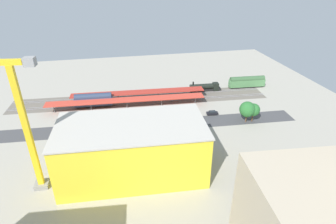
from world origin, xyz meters
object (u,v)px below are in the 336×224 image
Objects in this scene: platform_canopy_near at (127,100)px; passenger_coach at (247,82)px; platform_canopy_far at (138,92)px; street_tree_3 at (254,110)px; locomotive at (206,87)px; parked_car_2 at (179,117)px; street_tree_0 at (247,109)px; parked_car_4 at (143,120)px; construction_building at (133,150)px; street_tree_2 at (133,123)px; parked_car_0 at (212,113)px; parked_car_1 at (196,115)px; traffic_light at (87,127)px; tower_crane at (20,121)px; parked_car_3 at (159,119)px; box_truck_0 at (97,142)px; street_tree_4 at (184,115)px; freight_coach_far at (93,100)px; parked_car_5 at (122,122)px.

platform_canopy_near is 61.63m from passenger_coach.
street_tree_3 reaches higher than platform_canopy_far.
parked_car_2 is (19.46, 25.05, -1.06)m from locomotive.
street_tree_0 is (16.01, 32.77, 2.45)m from passenger_coach.
parked_car_4 is 0.11× the size of construction_building.
street_tree_3 reaches higher than street_tree_2.
parked_car_0 is at bearing -136.52° from construction_building.
platform_canopy_far reaches higher than parked_car_1.
traffic_light is at bearing 31.17° from locomotive.
street_tree_3 is (-74.69, -22.09, -15.64)m from tower_crane.
box_truck_0 is at bearing 29.88° from parked_car_3.
street_tree_3 is at bearing 179.66° from street_tree_4.
tower_crane reaches higher than freight_coach_far.
parked_car_1 is (33.99, 24.66, -2.26)m from passenger_coach.
freight_coach_far is at bearing -71.55° from construction_building.
traffic_light reaches higher than street_tree_2.
construction_building is (-12.91, 47.20, 4.68)m from freight_coach_far.
platform_canopy_near is at bearing -122.23° from tower_crane.
parked_car_1 is at bearing -21.27° from street_tree_3.
freight_coach_far is 1.97× the size of street_tree_4.
parked_car_3 is at bearing 0.13° from parked_car_1.
traffic_light reaches higher than parked_car_1.
construction_building is 25.60m from traffic_light.
parked_car_2 is 0.60× the size of street_tree_2.
box_truck_0 is (45.75, 13.74, 0.96)m from parked_car_0.
parked_car_4 is at bearing 111.45° from platform_canopy_near.
freight_coach_far is 3.64× the size of parked_car_5.
street_tree_3 is (-27.63, 7.64, 4.26)m from parked_car_2.
platform_canopy_far reaches higher than parked_car_4.
parked_car_0 is at bearing 159.66° from freight_coach_far.
box_truck_0 is (17.76, 33.45, -2.36)m from platform_canopy_far.
parked_car_4 is (-5.24, 13.33, -3.08)m from platform_canopy_near.
tower_crane is 4.25× the size of street_tree_0.
parked_car_0 is 71.19m from tower_crane.
traffic_light is at bearing 33.59° from parked_car_5.
traffic_light is (41.58, 8.06, 3.91)m from parked_car_1.
platform_canopy_far reaches higher than box_truck_0.
parked_car_4 is (6.19, -0.10, 0.05)m from parked_car_3.
passenger_coach is 35.37m from street_tree_3.
parked_car_4 is 0.55× the size of street_tree_4.
parked_car_2 is at bearing -167.52° from traffic_light.
street_tree_0 is at bearing 179.40° from street_tree_2.
platform_canopy_near is 4.31× the size of locomotive.
parked_car_5 reaches higher than parked_car_0.
traffic_light is (34.56, 0.18, -0.93)m from street_tree_4.
platform_canopy_far is 7.19× the size of street_tree_4.
parked_car_5 is at bearing 30.44° from locomotive.
parked_car_5 is at bearing -124.33° from box_truck_0.
locomotive is at bearing -127.85° from parked_car_2.
platform_canopy_far is at bearing -126.54° from traffic_light.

